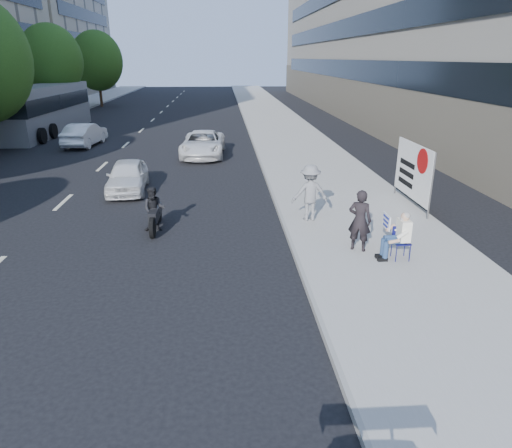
{
  "coord_description": "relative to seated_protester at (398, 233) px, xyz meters",
  "views": [
    {
      "loc": [
        -0.43,
        -8.9,
        5.14
      ],
      "look_at": [
        0.41,
        2.7,
        0.88
      ],
      "focal_mm": 32.0,
      "sensor_mm": 36.0,
      "label": 1
    }
  ],
  "objects": [
    {
      "name": "jogger",
      "position": [
        -1.72,
        3.2,
        0.19
      ],
      "size": [
        1.24,
        0.79,
        1.82
      ],
      "primitive_type": "imported",
      "rotation": [
        0.0,
        0.0,
        3.24
      ],
      "color": "slate",
      "rests_on": "near_sidewalk"
    },
    {
      "name": "pedestrian_woman",
      "position": [
        -0.83,
        0.66,
        0.13
      ],
      "size": [
        0.74,
        0.65,
        1.71
      ],
      "primitive_type": "imported",
      "rotation": [
        0.0,
        0.0,
        2.65
      ],
      "color": "black",
      "rests_on": "near_sidewalk"
    },
    {
      "name": "tree_far_e",
      "position": [
        -17.72,
        42.22,
        3.91
      ],
      "size": [
        5.4,
        5.4,
        7.89
      ],
      "color": "#382616",
      "rests_on": "ground"
    },
    {
      "name": "bus",
      "position": [
        -17.02,
        23.48,
        0.76
      ],
      "size": [
        3.03,
        12.14,
        3.3
      ],
      "rotation": [
        0.0,
        0.0,
        -0.04
      ],
      "color": "slate",
      "rests_on": "ground"
    },
    {
      "name": "ground",
      "position": [
        -4.02,
        -1.78,
        -0.87
      ],
      "size": [
        160.0,
        160.0,
        0.0
      ],
      "primitive_type": "plane",
      "color": "black",
      "rests_on": "ground"
    },
    {
      "name": "motorcycle",
      "position": [
        -6.64,
        2.96,
        -0.24
      ],
      "size": [
        0.7,
        2.04,
        1.42
      ],
      "rotation": [
        0.0,
        0.0,
        -0.02
      ],
      "color": "black",
      "rests_on": "ground"
    },
    {
      "name": "white_sedan_mid",
      "position": [
        -12.92,
        18.17,
        -0.19
      ],
      "size": [
        1.85,
        4.27,
        1.37
      ],
      "primitive_type": "imported",
      "rotation": [
        0.0,
        0.0,
        3.04
      ],
      "color": "white",
      "rests_on": "ground"
    },
    {
      "name": "tree_far_d",
      "position": [
        -17.72,
        28.22,
        4.01
      ],
      "size": [
        4.8,
        4.8,
        7.65
      ],
      "color": "#382616",
      "rests_on": "ground"
    },
    {
      "name": "near_sidewalk",
      "position": [
        -0.02,
        18.22,
        -0.8
      ],
      "size": [
        5.0,
        120.0,
        0.15
      ],
      "primitive_type": "cube",
      "color": "#9C9B92",
      "rests_on": "ground"
    },
    {
      "name": "seated_protester",
      "position": [
        0.0,
        0.0,
        0.0
      ],
      "size": [
        0.83,
        1.11,
        1.31
      ],
      "color": "navy",
      "rests_on": "near_sidewalk"
    },
    {
      "name": "protest_banner",
      "position": [
        2.16,
        4.48,
        0.53
      ],
      "size": [
        0.08,
        3.06,
        2.2
      ],
      "color": "#4C4C4C",
      "rests_on": "near_sidewalk"
    },
    {
      "name": "white_sedan_near",
      "position": [
        -8.35,
        7.62,
        -0.25
      ],
      "size": [
        1.72,
        3.76,
        1.25
      ],
      "primitive_type": "imported",
      "rotation": [
        0.0,
        0.0,
        0.07
      ],
      "color": "silver",
      "rests_on": "ground"
    },
    {
      "name": "white_sedan_far",
      "position": [
        -5.55,
        14.42,
        -0.2
      ],
      "size": [
        2.45,
        4.94,
        1.35
      ],
      "primitive_type": "imported",
      "rotation": [
        0.0,
        0.0,
        -0.05
      ],
      "color": "white",
      "rests_on": "ground"
    }
  ]
}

